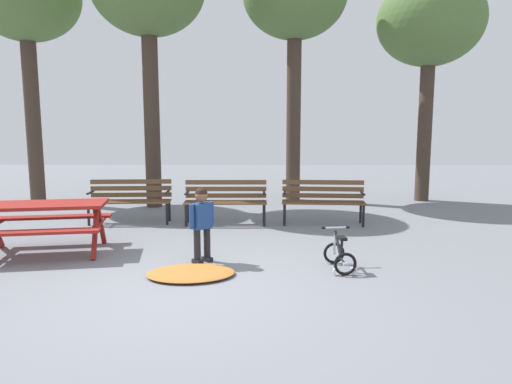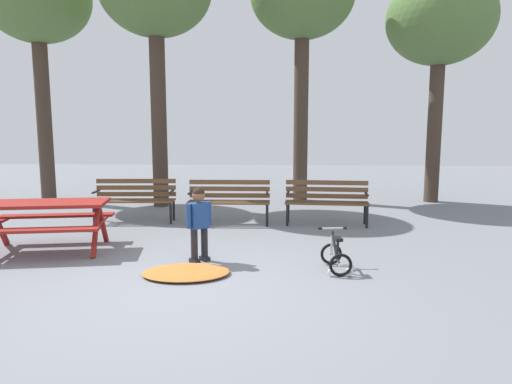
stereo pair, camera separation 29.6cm
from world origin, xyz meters
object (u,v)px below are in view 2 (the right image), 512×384
Objects in this scene: picnic_table at (45,213)px; park_bench_right at (327,199)px; park_bench_far_left at (135,196)px; park_bench_left at (229,198)px; kids_bicycle at (336,256)px; child_standing at (199,218)px.

picnic_table is 1.23× the size of park_bench_right.
park_bench_far_left and park_bench_left have the same top height.
park_bench_left is at bearing 40.48° from picnic_table.
park_bench_right is (4.47, 2.20, -0.08)m from picnic_table.
park_bench_right is 2.75× the size of kids_bicycle.
park_bench_left is at bearing -2.65° from park_bench_far_left.
picnic_table is 1.89× the size of child_standing.
child_standing reaches higher than park_bench_far_left.
park_bench_far_left and park_bench_right have the same top height.
picnic_table reaches higher than kids_bicycle.
child_standing is 1.80× the size of kids_bicycle.
park_bench_far_left is at bearing 177.35° from park_bench_left.
child_standing is at bearing -92.95° from park_bench_left.
park_bench_far_left is at bearing 73.87° from picnic_table.
kids_bicycle is (4.30, -0.74, -0.39)m from picnic_table.
kids_bicycle is at bearing -9.08° from child_standing.
picnic_table is 3.37m from park_bench_left.
park_bench_far_left is 3.81m from park_bench_right.
child_standing reaches higher than kids_bicycle.
picnic_table is 3.39× the size of kids_bicycle.
park_bench_far_left reaches higher than picnic_table.
park_bench_left is (1.90, -0.09, 0.00)m from park_bench_far_left.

